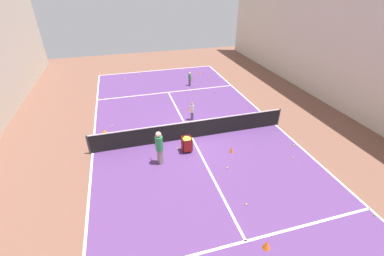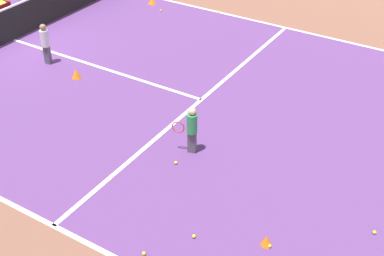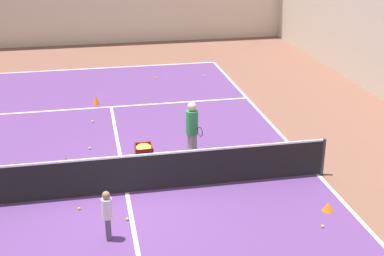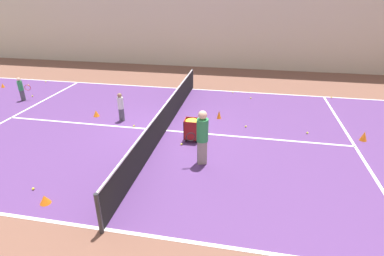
{
  "view_description": "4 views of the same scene",
  "coord_description": "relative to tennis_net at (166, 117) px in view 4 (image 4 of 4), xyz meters",
  "views": [
    {
      "loc": [
        3.25,
        11.49,
        7.75
      ],
      "look_at": [
        0.0,
        0.0,
        0.63
      ],
      "focal_mm": 24.0,
      "sensor_mm": 36.0,
      "label": 1
    },
    {
      "loc": [
        -9.9,
        -12.58,
        6.97
      ],
      "look_at": [
        -1.97,
        -7.65,
        0.62
      ],
      "focal_mm": 50.0,
      "sensor_mm": 36.0,
      "label": 2
    },
    {
      "loc": [
        -0.76,
        -12.21,
        6.68
      ],
      "look_at": [
        2.06,
        1.72,
        0.96
      ],
      "focal_mm": 50.0,
      "sensor_mm": 36.0,
      "label": 3
    },
    {
      "loc": [
        9.9,
        2.91,
        4.92
      ],
      "look_at": [
        0.59,
        1.12,
        0.48
      ],
      "focal_mm": 28.0,
      "sensor_mm": 36.0,
      "label": 4
    }
  ],
  "objects": [
    {
      "name": "ground_plane",
      "position": [
        0.0,
        0.0,
        -0.55
      ],
      "size": [
        38.48,
        38.48,
        0.0
      ],
      "primitive_type": "plane",
      "color": "brown"
    },
    {
      "name": "court_playing_area",
      "position": [
        0.0,
        0.0,
        -0.55
      ],
      "size": [
        10.49,
        24.37,
        0.0
      ],
      "color": "#563370",
      "rests_on": "ground"
    },
    {
      "name": "line_sideline_left",
      "position": [
        -5.24,
        0.0,
        -0.54
      ],
      "size": [
        0.1,
        24.37,
        0.0
      ],
      "primitive_type": "cube",
      "color": "white",
      "rests_on": "ground"
    },
    {
      "name": "line_sideline_right",
      "position": [
        5.24,
        0.0,
        -0.54
      ],
      "size": [
        0.1,
        24.37,
        0.0
      ],
      "primitive_type": "cube",
      "color": "white",
      "rests_on": "ground"
    },
    {
      "name": "line_service_near",
      "position": [
        0.0,
        -6.7,
        -0.54
      ],
      "size": [
        10.49,
        0.1,
        0.0
      ],
      "primitive_type": "cube",
      "color": "white",
      "rests_on": "ground"
    },
    {
      "name": "line_service_far",
      "position": [
        0.0,
        6.7,
        -0.54
      ],
      "size": [
        10.49,
        0.1,
        0.0
      ],
      "primitive_type": "cube",
      "color": "white",
      "rests_on": "ground"
    },
    {
      "name": "line_centre_service",
      "position": [
        0.0,
        0.0,
        -0.54
      ],
      "size": [
        0.1,
        13.4,
        0.0
      ],
      "primitive_type": "cube",
      "color": "white",
      "rests_on": "ground"
    },
    {
      "name": "tennis_net",
      "position": [
        0.0,
        0.0,
        0.0
      ],
      "size": [
        10.79,
        0.1,
        1.06
      ],
      "color": "#2D2D33",
      "rests_on": "ground"
    },
    {
      "name": "player_near_baseline",
      "position": [
        -1.98,
        -7.64,
        0.1
      ],
      "size": [
        0.32,
        0.55,
        1.13
      ],
      "rotation": [
        0.0,
        0.0,
        1.85
      ],
      "color": "#4C4C56",
      "rests_on": "ground"
    },
    {
      "name": "coach_at_net",
      "position": [
        2.06,
        1.71,
        0.46
      ],
      "size": [
        0.45,
        0.68,
        1.75
      ],
      "rotation": [
        0.0,
        0.0,
        -1.24
      ],
      "color": "gray",
      "rests_on": "ground"
    },
    {
      "name": "child_midcourt",
      "position": [
        -0.57,
        -2.01,
        0.13
      ],
      "size": [
        0.25,
        0.25,
        1.18
      ],
      "rotation": [
        0.0,
        0.0,
        1.63
      ],
      "color": "#4C4C56",
      "rests_on": "ground"
    },
    {
      "name": "ball_cart",
      "position": [
        0.59,
        1.12,
        0.02
      ],
      "size": [
        0.47,
        0.52,
        0.82
      ],
      "color": "maroon",
      "rests_on": "ground"
    },
    {
      "name": "training_cone_0",
      "position": [
        -3.61,
        -10.2,
        -0.43
      ],
      "size": [
        0.19,
        0.19,
        0.22
      ],
      "primitive_type": "cone",
      "color": "orange",
      "rests_on": "ground"
    },
    {
      "name": "training_cone_1",
      "position": [
        -1.55,
        1.85,
        -0.37
      ],
      "size": [
        0.18,
        0.18,
        0.34
      ],
      "primitive_type": "cone",
      "color": "orange",
      "rests_on": "ground"
    },
    {
      "name": "training_cone_2",
      "position": [
        -0.8,
        -3.26,
        -0.41
      ],
      "size": [
        0.26,
        0.26,
        0.26
      ],
      "primitive_type": "cone",
      "color": "orange",
      "rests_on": "ground"
    },
    {
      "name": "training_cone_3",
      "position": [
        -0.53,
        7.1,
        -0.37
      ],
      "size": [
        0.25,
        0.25,
        0.35
      ],
      "primitive_type": "cone",
      "color": "orange",
      "rests_on": "ground"
    },
    {
      "name": "training_cone_4",
      "position": [
        4.68,
        -1.86,
        -0.43
      ],
      "size": [
        0.28,
        0.28,
        0.23
      ],
      "primitive_type": "cone",
      "color": "orange",
      "rests_on": "ground"
    },
    {
      "name": "tennis_ball_1",
      "position": [
        4.25,
        -2.52,
        -0.51
      ],
      "size": [
        0.07,
        0.07,
        0.07
      ],
      "primitive_type": "sphere",
      "color": "yellow",
      "rests_on": "ground"
    },
    {
      "name": "tennis_ball_2",
      "position": [
        -0.87,
        2.97,
        -0.51
      ],
      "size": [
        0.07,
        0.07,
        0.07
      ],
      "primitive_type": "sphere",
      "color": "yellow",
      "rests_on": "ground"
    },
    {
      "name": "tennis_ball_3",
      "position": [
        -5.13,
        7.02,
        -0.51
      ],
      "size": [
        0.07,
        0.07,
        0.07
      ],
      "primitive_type": "sphere",
      "color": "yellow",
      "rests_on": "ground"
    },
    {
      "name": "tennis_ball_4",
      "position": [
        -1.21,
        -0.61,
        -0.51
      ],
      "size": [
        0.07,
        0.07,
        0.07
      ],
      "primitive_type": "sphere",
      "color": "yellow",
      "rests_on": "ground"
    },
    {
      "name": "tennis_ball_7",
      "position": [
        -3.63,
        -10.28,
        -0.51
      ],
      "size": [
        0.07,
        0.07,
        0.07
      ],
      "primitive_type": "sphere",
      "color": "yellow",
      "rests_on": "ground"
    },
    {
      "name": "tennis_ball_10",
      "position": [
        -4.28,
        3.12,
        -0.51
      ],
      "size": [
        0.07,
        0.07,
        0.07
      ],
      "primitive_type": "sphere",
      "color": "yellow",
      "rests_on": "ground"
    },
    {
      "name": "tennis_ball_12",
      "position": [
        -0.73,
        5.24,
        -0.51
      ],
      "size": [
        0.07,
        0.07,
        0.07
      ],
      "primitive_type": "sphere",
      "color": "yellow",
      "rests_on": "ground"
    },
    {
      "name": "tennis_ball_14",
      "position": [
        -0.11,
        -1.33,
        -0.51
      ],
      "size": [
        0.07,
        0.07,
        0.07
      ],
      "primitive_type": "sphere",
      "color": "yellow",
      "rests_on": "ground"
    },
    {
      "name": "tennis_ball_15",
      "position": [
        -2.53,
        -7.59,
        -0.51
      ],
      "size": [
        0.07,
        0.07,
        0.07
      ],
      "primitive_type": "sphere",
      "color": "yellow",
      "rests_on": "ground"
    },
    {
      "name": "tennis_ball_17",
      "position": [
        1.02,
        0.83,
        -0.51
      ],
      "size": [
        0.07,
        0.07,
        0.07
      ],
      "primitive_type": "sphere",
      "color": "yellow",
      "rests_on": "ground"
    },
    {
      "name": "tennis_ball_18",
      "position": [
        -4.13,
        -9.04,
        -0.51
      ],
      "size": [
        0.07,
        0.07,
        0.07
      ],
      "primitive_type": "sphere",
      "color": "yellow",
      "rests_on": "ground"
    },
    {
      "name": "tennis_ball_19",
      "position": [
        -4.93,
        -8.52,
        -0.51
      ],
      "size": [
        0.07,
        0.07,
        0.07
      ],
      "primitive_type": "sphere",
      "color": "yellow",
      "rests_on": "ground"
    },
    {
      "name": "tennis_ball_20",
      "position": [
        -5.0,
        2.2,
        -0.51
      ],
      "size": [
        0.07,
        0.07,
        0.07
      ],
      "primitive_type": "sphere",
      "color": "yellow",
      "rests_on": "ground"
    }
  ]
}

